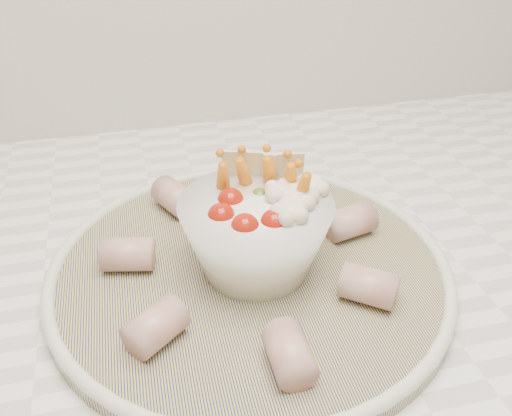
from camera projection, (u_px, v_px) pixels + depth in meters
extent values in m
cube|color=white|center=(107.00, 277.00, 0.58)|extent=(2.04, 0.62, 0.04)
cylinder|color=navy|center=(250.00, 272.00, 0.54)|extent=(0.38, 0.38, 0.01)
torus|color=silver|center=(250.00, 266.00, 0.53)|extent=(0.38, 0.38, 0.01)
sphere|color=#9F160A|center=(221.00, 217.00, 0.48)|extent=(0.02, 0.02, 0.02)
sphere|color=#9F160A|center=(245.00, 228.00, 0.47)|extent=(0.02, 0.02, 0.02)
sphere|color=#9F160A|center=(274.00, 223.00, 0.47)|extent=(0.02, 0.02, 0.02)
sphere|color=#9F160A|center=(231.00, 201.00, 0.50)|extent=(0.02, 0.02, 0.02)
sphere|color=#4C6622|center=(260.00, 198.00, 0.51)|extent=(0.02, 0.02, 0.02)
cone|color=orange|center=(245.00, 179.00, 0.52)|extent=(0.04, 0.04, 0.06)
cone|color=orange|center=(270.00, 177.00, 0.52)|extent=(0.03, 0.04, 0.06)
cone|color=orange|center=(290.00, 184.00, 0.51)|extent=(0.03, 0.04, 0.06)
cone|color=orange|center=(223.00, 183.00, 0.51)|extent=(0.02, 0.04, 0.06)
cone|color=orange|center=(301.00, 194.00, 0.50)|extent=(0.02, 0.04, 0.06)
sphere|color=white|center=(300.00, 205.00, 0.49)|extent=(0.03, 0.03, 0.03)
sphere|color=white|center=(290.00, 219.00, 0.47)|extent=(0.03, 0.03, 0.03)
sphere|color=white|center=(310.00, 194.00, 0.51)|extent=(0.03, 0.03, 0.03)
sphere|color=white|center=(282.00, 199.00, 0.50)|extent=(0.03, 0.03, 0.03)
cube|color=beige|center=(259.00, 169.00, 0.53)|extent=(0.04, 0.03, 0.04)
cube|color=beige|center=(283.00, 171.00, 0.53)|extent=(0.04, 0.02, 0.04)
cube|color=beige|center=(243.00, 169.00, 0.53)|extent=(0.04, 0.02, 0.04)
cylinder|color=#AB544E|center=(351.00, 222.00, 0.57)|extent=(0.05, 0.04, 0.03)
cylinder|color=#AB544E|center=(273.00, 188.00, 0.62)|extent=(0.05, 0.06, 0.03)
cylinder|color=#AB544E|center=(175.00, 197.00, 0.61)|extent=(0.05, 0.06, 0.03)
cylinder|color=#AB544E|center=(128.00, 254.00, 0.52)|extent=(0.05, 0.04, 0.03)
cylinder|color=#AB544E|center=(156.00, 327.00, 0.45)|extent=(0.06, 0.05, 0.03)
cylinder|color=#AB544E|center=(290.00, 354.00, 0.42)|extent=(0.03, 0.05, 0.03)
cylinder|color=#AB544E|center=(369.00, 286.00, 0.49)|extent=(0.06, 0.05, 0.03)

